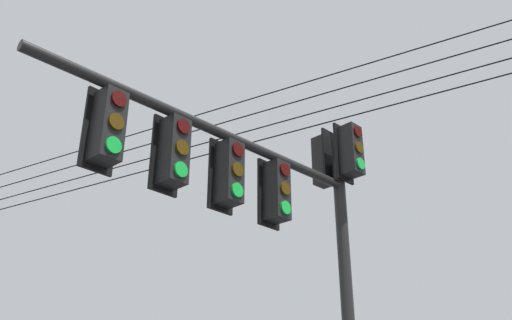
{
  "coord_description": "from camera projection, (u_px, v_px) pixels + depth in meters",
  "views": [
    {
      "loc": [
        6.76,
        4.44,
        1.73
      ],
      "look_at": [
        1.09,
        -0.44,
        5.26
      ],
      "focal_mm": 39.93,
      "sensor_mm": 36.0,
      "label": 1
    }
  ],
  "objects": [
    {
      "name": "overhead_wire_span",
      "position": [
        274.0,
        115.0,
        10.83
      ],
      "size": [
        6.01,
        25.73,
        1.74
      ],
      "color": "black"
    },
    {
      "name": "signal_mast_assembly",
      "position": [
        275.0,
        202.0,
        8.29
      ],
      "size": [
        5.76,
        1.04,
        6.51
      ],
      "color": "black",
      "rests_on": "ground"
    }
  ]
}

